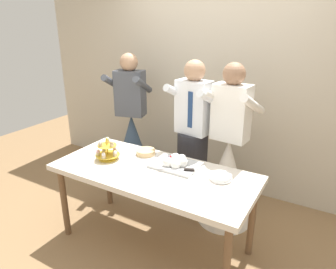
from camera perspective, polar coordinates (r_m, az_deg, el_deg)
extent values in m
plane|color=olive|center=(3.15, -2.52, -19.30)|extent=(8.00, 8.00, 0.00)
cube|color=beige|center=(3.75, 9.34, 11.56)|extent=(5.20, 0.10, 2.90)
cube|color=silver|center=(2.73, -2.77, -7.12)|extent=(1.80, 0.80, 0.05)
cylinder|color=brown|center=(3.20, -18.60, -11.77)|extent=(0.06, 0.06, 0.72)
cylinder|color=brown|center=(2.43, 10.70, -22.88)|extent=(0.06, 0.06, 0.72)
cylinder|color=brown|center=(3.58, -10.98, -7.37)|extent=(0.06, 0.06, 0.72)
cylinder|color=brown|center=(2.91, 15.22, -14.93)|extent=(0.06, 0.06, 0.72)
cylinder|color=gold|center=(2.98, -11.02, -4.35)|extent=(0.17, 0.17, 0.01)
cylinder|color=gold|center=(2.94, -11.15, -2.60)|extent=(0.01, 0.01, 0.21)
cylinder|color=gold|center=(2.97, -11.07, -3.67)|extent=(0.23, 0.23, 0.01)
cylinder|color=#D1B784|center=(2.91, -9.73, -3.70)|extent=(0.04, 0.04, 0.03)
sphere|color=white|center=(2.90, -9.76, -3.27)|extent=(0.04, 0.04, 0.04)
cylinder|color=#D1B784|center=(3.01, -9.77, -2.89)|extent=(0.04, 0.04, 0.03)
sphere|color=#EAB7C6|center=(3.00, -9.80, -2.47)|extent=(0.04, 0.04, 0.04)
cylinder|color=#D1B784|center=(3.03, -11.70, -2.80)|extent=(0.04, 0.04, 0.03)
sphere|color=#EAB7C6|center=(3.03, -11.74, -2.38)|extent=(0.04, 0.04, 0.04)
cylinder|color=#D1B784|center=(2.96, -12.78, -3.46)|extent=(0.04, 0.04, 0.03)
sphere|color=#EAB7C6|center=(2.95, -12.81, -3.04)|extent=(0.04, 0.04, 0.04)
cylinder|color=#D1B784|center=(2.89, -11.77, -4.04)|extent=(0.04, 0.04, 0.03)
sphere|color=white|center=(2.88, -11.81, -3.61)|extent=(0.04, 0.04, 0.04)
cylinder|color=gold|center=(2.93, -11.20, -1.97)|extent=(0.18, 0.18, 0.01)
cylinder|color=#D1B784|center=(2.88, -10.36, -1.94)|extent=(0.04, 0.04, 0.03)
sphere|color=#D6B27A|center=(2.87, -10.39, -1.50)|extent=(0.04, 0.04, 0.04)
cylinder|color=#D1B784|center=(2.98, -11.11, -1.22)|extent=(0.04, 0.04, 0.03)
sphere|color=beige|center=(2.97, -11.14, -0.79)|extent=(0.04, 0.04, 0.04)
cylinder|color=#D1B784|center=(2.91, -12.38, -1.88)|extent=(0.04, 0.04, 0.03)
sphere|color=white|center=(2.90, -12.41, -1.45)|extent=(0.04, 0.04, 0.04)
cube|color=silver|center=(2.79, 1.37, -5.65)|extent=(0.42, 0.31, 0.02)
sphere|color=white|center=(2.74, 2.59, -5.08)|extent=(0.10, 0.10, 0.10)
sphere|color=white|center=(2.80, 2.58, -4.56)|extent=(0.09, 0.09, 0.09)
sphere|color=white|center=(2.84, 1.35, -4.27)|extent=(0.08, 0.08, 0.08)
sphere|color=white|center=(2.79, 0.61, -4.78)|extent=(0.07, 0.07, 0.07)
sphere|color=white|center=(2.73, -0.03, -5.15)|extent=(0.10, 0.10, 0.10)
sphere|color=white|center=(2.70, 1.40, -5.55)|extent=(0.09, 0.09, 0.09)
sphere|color=white|center=(2.76, 1.38, -4.59)|extent=(0.11, 0.11, 0.11)
sphere|color=#B21923|center=(2.75, 1.47, -3.87)|extent=(0.02, 0.02, 0.02)
sphere|color=#2D1938|center=(2.73, 0.04, -4.22)|extent=(0.02, 0.02, 0.02)
sphere|color=#DB474C|center=(2.76, 1.56, -3.96)|extent=(0.02, 0.02, 0.02)
sphere|color=#B21923|center=(2.72, 0.47, -4.05)|extent=(0.02, 0.02, 0.02)
sphere|color=#2D1938|center=(2.78, 1.16, -3.66)|extent=(0.02, 0.02, 0.02)
cube|color=silver|center=(2.68, 0.73, -6.42)|extent=(0.22, 0.11, 0.00)
cube|color=black|center=(2.66, 3.96, -6.50)|extent=(0.09, 0.06, 0.02)
cylinder|color=white|center=(2.61, 9.68, -8.07)|extent=(0.18, 0.18, 0.01)
cylinder|color=white|center=(2.60, 9.79, -7.93)|extent=(0.18, 0.18, 0.01)
cylinder|color=white|center=(2.60, 9.72, -7.67)|extent=(0.18, 0.18, 0.01)
cylinder|color=white|center=(2.59, 9.74, -7.44)|extent=(0.18, 0.18, 0.01)
cylinder|color=white|center=(3.01, -4.11, -3.76)|extent=(0.24, 0.24, 0.01)
cylinder|color=#D6B27A|center=(3.00, -4.12, -3.25)|extent=(0.19, 0.19, 0.05)
cylinder|color=#232328|center=(3.38, 4.39, -6.98)|extent=(0.32, 0.32, 0.92)
cube|color=white|center=(3.11, 4.75, 5.04)|extent=(0.36, 0.24, 0.54)
sphere|color=tan|center=(3.03, 4.96, 11.69)|extent=(0.21, 0.21, 0.21)
cylinder|color=white|center=(3.18, 2.20, 7.45)|extent=(0.14, 0.49, 0.28)
cylinder|color=white|center=(2.98, 8.15, 6.37)|extent=(0.14, 0.49, 0.28)
cube|color=navy|center=(3.01, 4.12, 4.55)|extent=(0.05, 0.02, 0.36)
cone|color=white|center=(3.25, 10.70, -8.45)|extent=(0.56, 0.56, 0.92)
cube|color=white|center=(2.98, 11.61, 3.97)|extent=(0.36, 0.23, 0.54)
sphere|color=#997054|center=(2.90, 12.13, 10.90)|extent=(0.21, 0.21, 0.21)
cylinder|color=white|center=(3.02, 8.70, 6.54)|extent=(0.12, 0.49, 0.28)
cylinder|color=white|center=(2.87, 15.43, 5.31)|extent=(0.12, 0.49, 0.28)
cone|color=#334760|center=(3.96, -6.55, -2.79)|extent=(0.56, 0.56, 0.92)
cube|color=#4C515B|center=(3.73, -7.00, 7.56)|extent=(0.38, 0.28, 0.54)
sphere|color=tan|center=(3.67, -7.25, 13.12)|extent=(0.21, 0.21, 0.21)
cylinder|color=#4C515B|center=(3.80, -10.13, 9.31)|extent=(0.20, 0.49, 0.28)
cylinder|color=#4C515B|center=(3.66, -4.67, 9.12)|extent=(0.20, 0.49, 0.28)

